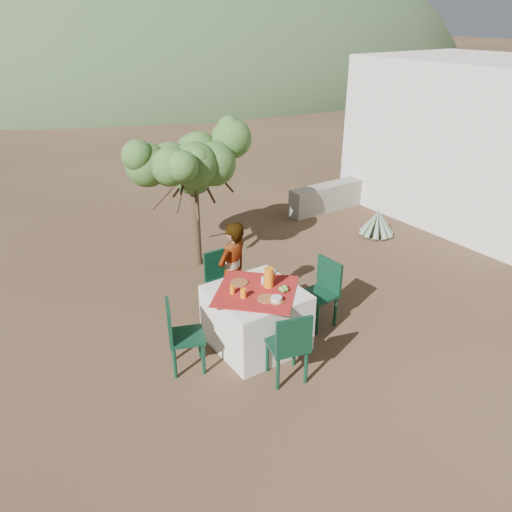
{
  "coord_description": "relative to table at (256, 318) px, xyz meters",
  "views": [
    {
      "loc": [
        -3.58,
        -3.98,
        3.74
      ],
      "look_at": [
        -0.42,
        0.7,
        0.99
      ],
      "focal_mm": 35.0,
      "sensor_mm": 36.0,
      "label": 1
    }
  ],
  "objects": [
    {
      "name": "hill_far_right",
      "position": [
        28.69,
        45.7,
        -0.38
      ],
      "size": [
        36.0,
        36.0,
        14.0
      ],
      "primitive_type": "ellipsoid",
      "color": "slate",
      "rests_on": "ground"
    },
    {
      "name": "shrub_tree",
      "position": [
        0.51,
        2.44,
        1.22
      ],
      "size": [
        1.72,
        1.69,
        2.03
      ],
      "color": "#433321",
      "rests_on": "ground"
    },
    {
      "name": "guesthouse",
      "position": [
        6.29,
        1.5,
        1.12
      ],
      "size": [
        3.2,
        4.2,
        3.0
      ],
      "primitive_type": "cube",
      "color": "silver",
      "rests_on": "ground"
    },
    {
      "name": "ground",
      "position": [
        0.69,
        -0.3,
        -0.38
      ],
      "size": [
        160.0,
        160.0,
        0.0
      ],
      "primitive_type": "plane",
      "color": "#39271A",
      "rests_on": "ground"
    },
    {
      "name": "chair_left",
      "position": [
        -0.99,
        0.09,
        0.1
      ],
      "size": [
        0.52,
        0.52,
        0.87
      ],
      "rotation": [
        0.0,
        0.0,
        1.2
      ],
      "color": "black",
      "rests_on": "ground"
    },
    {
      "name": "plate_near",
      "position": [
        -0.01,
        -0.23,
        0.39
      ],
      "size": [
        0.21,
        0.21,
        0.01
      ],
      "primitive_type": "cylinder",
      "color": "brown",
      "rests_on": "table"
    },
    {
      "name": "person",
      "position": [
        0.07,
        0.66,
        0.32
      ],
      "size": [
        0.59,
        0.49,
        1.4
      ],
      "primitive_type": "imported",
      "rotation": [
        0.0,
        0.0,
        3.49
      ],
      "color": "#8C6651",
      "rests_on": "ground"
    },
    {
      "name": "chair_far",
      "position": [
        0.07,
        0.95,
        0.1
      ],
      "size": [
        0.4,
        0.4,
        0.86
      ],
      "rotation": [
        0.0,
        0.0,
        0.01
      ],
      "color": "black",
      "rests_on": "ground"
    },
    {
      "name": "agave",
      "position": [
        3.77,
        1.57,
        -0.15
      ],
      "size": [
        0.65,
        0.64,
        0.69
      ],
      "rotation": [
        0.0,
        0.0,
        0.1
      ],
      "color": "slate",
      "rests_on": "ground"
    },
    {
      "name": "bowl_plate",
      "position": [
        0.05,
        -0.34,
        0.39
      ],
      "size": [
        0.18,
        0.18,
        0.01
      ],
      "primitive_type": "cylinder",
      "color": "brown",
      "rests_on": "table"
    },
    {
      "name": "glass_near",
      "position": [
        -0.21,
        -0.05,
        0.44
      ],
      "size": [
        0.07,
        0.07,
        0.11
      ],
      "primitive_type": "cylinder",
      "color": "orange",
      "rests_on": "table"
    },
    {
      "name": "chair_near",
      "position": [
        -0.1,
        -0.8,
        0.12
      ],
      "size": [
        0.51,
        0.51,
        0.9
      ],
      "rotation": [
        0.0,
        0.0,
        2.88
      ],
      "color": "black",
      "rests_on": "ground"
    },
    {
      "name": "glass_far",
      "position": [
        -0.27,
        0.1,
        0.43
      ],
      "size": [
        0.06,
        0.06,
        0.1
      ],
      "primitive_type": "cylinder",
      "color": "orange",
      "rests_on": "table"
    },
    {
      "name": "fruit_cluster",
      "position": [
        0.26,
        -0.19,
        0.41
      ],
      "size": [
        0.12,
        0.11,
        0.06
      ],
      "color": "#5D9235",
      "rests_on": "table"
    },
    {
      "name": "hill_near_right",
      "position": [
        12.69,
        35.7,
        -0.38
      ],
      "size": [
        48.0,
        48.0,
        20.0
      ],
      "primitive_type": "ellipsoid",
      "color": "#35502D",
      "rests_on": "ground"
    },
    {
      "name": "napkin_holder",
      "position": [
        0.18,
        0.08,
        0.43
      ],
      "size": [
        0.08,
        0.05,
        0.1
      ],
      "primitive_type": "cube",
      "rotation": [
        0.0,
        0.0,
        -0.1
      ],
      "color": "silver",
      "rests_on": "table"
    },
    {
      "name": "juice_pitcher",
      "position": [
        0.18,
        -0.0,
        0.51
      ],
      "size": [
        0.11,
        0.11,
        0.25
      ],
      "primitive_type": "cylinder",
      "color": "orange",
      "rests_on": "table"
    },
    {
      "name": "chair_right",
      "position": [
        0.99,
        -0.08,
        0.12
      ],
      "size": [
        0.45,
        0.45,
        0.9
      ],
      "rotation": [
        0.0,
        0.0,
        4.79
      ],
      "color": "black",
      "rests_on": "ground"
    },
    {
      "name": "plate_far",
      "position": [
        -0.07,
        0.27,
        0.39
      ],
      "size": [
        0.22,
        0.22,
        0.01
      ],
      "primitive_type": "cylinder",
      "color": "brown",
      "rests_on": "table"
    },
    {
      "name": "jar_left",
      "position": [
        0.33,
        0.11,
        0.42
      ],
      "size": [
        0.05,
        0.05,
        0.08
      ],
      "primitive_type": "cylinder",
      "color": "orange",
      "rests_on": "table"
    },
    {
      "name": "jar_right",
      "position": [
        0.36,
        0.23,
        0.43
      ],
      "size": [
        0.05,
        0.05,
        0.09
      ],
      "primitive_type": "cylinder",
      "color": "orange",
      "rests_on": "table"
    },
    {
      "name": "table",
      "position": [
        0.0,
        0.0,
        0.0
      ],
      "size": [
        1.3,
        1.3,
        0.76
      ],
      "color": "white",
      "rests_on": "ground"
    },
    {
      "name": "stone_wall",
      "position": [
        4.29,
        3.1,
        -0.1
      ],
      "size": [
        2.6,
        0.35,
        0.55
      ],
      "primitive_type": "cube",
      "color": "gray",
      "rests_on": "ground"
    },
    {
      "name": "white_bowl",
      "position": [
        0.05,
        -0.34,
        0.42
      ],
      "size": [
        0.13,
        0.13,
        0.05
      ],
      "primitive_type": "cylinder",
      "color": "silver",
      "rests_on": "bowl_plate"
    }
  ]
}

